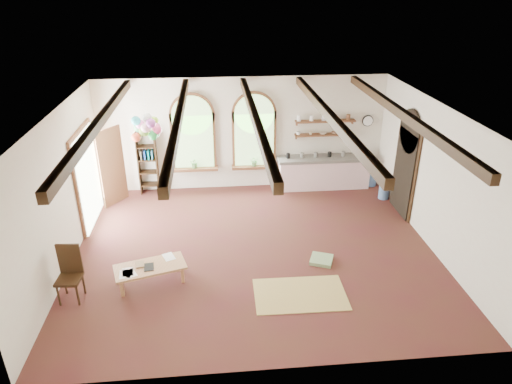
{
  "coord_description": "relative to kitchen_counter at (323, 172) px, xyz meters",
  "views": [
    {
      "loc": [
        -0.81,
        -8.76,
        5.63
      ],
      "look_at": [
        0.08,
        0.6,
        1.16
      ],
      "focal_mm": 32.0,
      "sensor_mm": 36.0,
      "label": 1
    }
  ],
  "objects": [
    {
      "name": "left_doorway",
      "position": [
        -6.25,
        -1.4,
        0.67
      ],
      "size": [
        0.1,
        1.9,
        2.5
      ],
      "primitive_type": "cube",
      "color": "brown",
      "rests_on": "floor"
    },
    {
      "name": "ceiling_beams",
      "position": [
        -2.3,
        -3.2,
        2.62
      ],
      "size": [
        6.2,
        6.8,
        0.18
      ],
      "primitive_type": null,
      "color": "#311E0F",
      "rests_on": "ceiling"
    },
    {
      "name": "water_jug_a",
      "position": [
        1.45,
        0.0,
        -0.21
      ],
      "size": [
        0.32,
        0.32,
        0.63
      ],
      "color": "#547CB5",
      "rests_on": "floor"
    },
    {
      "name": "bookshelf",
      "position": [
        -5.0,
        0.12,
        0.42
      ],
      "size": [
        0.53,
        0.32,
        1.8
      ],
      "color": "#311E0F",
      "rests_on": "floor"
    },
    {
      "name": "floor_mat",
      "position": [
        -1.57,
        -4.9,
        -0.47
      ],
      "size": [
        1.8,
        1.13,
        0.02
      ],
      "primitive_type": "cube",
      "rotation": [
        0.0,
        0.0,
        -0.02
      ],
      "color": "tan",
      "rests_on": "floor"
    },
    {
      "name": "shelf_bowl_a",
      "position": [
        -0.05,
        0.18,
        1.12
      ],
      "size": [
        0.22,
        0.22,
        0.05
      ],
      "primitive_type": "imported",
      "color": "beige",
      "rests_on": "wall_shelf_lower"
    },
    {
      "name": "shelf_cup_a",
      "position": [
        -0.75,
        0.18,
        1.14
      ],
      "size": [
        0.12,
        0.1,
        0.1
      ],
      "primitive_type": "imported",
      "color": "white",
      "rests_on": "wall_shelf_lower"
    },
    {
      "name": "side_chair",
      "position": [
        -5.95,
        -4.59,
        -0.16
      ],
      "size": [
        0.47,
        0.47,
        1.11
      ],
      "color": "#311E0F",
      "rests_on": "floor"
    },
    {
      "name": "wall_shelf_upper",
      "position": [
        0.0,
        0.18,
        1.47
      ],
      "size": [
        1.7,
        0.24,
        0.04
      ],
      "primitive_type": "cube",
      "color": "brown",
      "rests_on": "wall_back"
    },
    {
      "name": "wall_shelf_lower",
      "position": [
        0.0,
        0.18,
        1.07
      ],
      "size": [
        1.7,
        0.24,
        0.04
      ],
      "primitive_type": "cube",
      "color": "brown",
      "rests_on": "wall_back"
    },
    {
      "name": "balloon_cluster",
      "position": [
        -4.72,
        -1.23,
        1.86
      ],
      "size": [
        0.72,
        0.8,
        1.14
      ],
      "color": "white",
      "rests_on": "floor"
    },
    {
      "name": "floor",
      "position": [
        -2.3,
        -3.2,
        -0.48
      ],
      "size": [
        8.0,
        8.0,
        0.0
      ],
      "primitive_type": "plane",
      "color": "#502121",
      "rests_on": "ground"
    },
    {
      "name": "shelf_bowl_b",
      "position": [
        0.3,
        0.18,
        1.12
      ],
      "size": [
        0.2,
        0.2,
        0.06
      ],
      "primitive_type": "imported",
      "color": "#8C664C",
      "rests_on": "wall_shelf_lower"
    },
    {
      "name": "right_doorway",
      "position": [
        1.65,
        -1.7,
        0.62
      ],
      "size": [
        0.1,
        1.3,
        2.4
      ],
      "primitive_type": "cube",
      "color": "black",
      "rests_on": "floor"
    },
    {
      "name": "water_jug_b",
      "position": [
        1.52,
        -0.9,
        -0.24
      ],
      "size": [
        0.28,
        0.28,
        0.55
      ],
      "color": "#547CB5",
      "rests_on": "floor"
    },
    {
      "name": "potted_plant_right",
      "position": [
        -2.0,
        0.12,
        0.37
      ],
      "size": [
        0.27,
        0.23,
        0.3
      ],
      "primitive_type": "imported",
      "color": "#598C4C",
      "rests_on": "window_right"
    },
    {
      "name": "potted_plant_left",
      "position": [
        -3.7,
        0.12,
        0.37
      ],
      "size": [
        0.27,
        0.23,
        0.3
      ],
      "primitive_type": "imported",
      "color": "#598C4C",
      "rests_on": "window_left"
    },
    {
      "name": "tablet",
      "position": [
        -4.51,
        -4.26,
        -0.07
      ],
      "size": [
        0.23,
        0.3,
        0.01
      ],
      "primitive_type": "cube",
      "rotation": [
        0.0,
        0.0,
        0.13
      ],
      "color": "black",
      "rests_on": "coffee_table"
    },
    {
      "name": "floor_cushion",
      "position": [
        -0.9,
        -3.81,
        -0.44
      ],
      "size": [
        0.6,
        0.6,
        0.08
      ],
      "primitive_type": "cube",
      "rotation": [
        0.0,
        0.0,
        -0.38
      ],
      "color": "#819F6E",
      "rests_on": "floor"
    },
    {
      "name": "window_right",
      "position": [
        -2.0,
        0.23,
        1.16
      ],
      "size": [
        1.3,
        0.28,
        2.2
      ],
      "color": "brown",
      "rests_on": "floor"
    },
    {
      "name": "shelf_cup_b",
      "position": [
        -0.4,
        0.18,
        1.14
      ],
      "size": [
        0.1,
        0.1,
        0.09
      ],
      "primitive_type": "imported",
      "color": "beige",
      "rests_on": "wall_shelf_lower"
    },
    {
      "name": "window_left",
      "position": [
        -3.7,
        0.23,
        1.16
      ],
      "size": [
        1.3,
        0.28,
        2.2
      ],
      "color": "brown",
      "rests_on": "floor"
    },
    {
      "name": "shelf_vase",
      "position": [
        0.65,
        0.18,
        1.19
      ],
      "size": [
        0.18,
        0.18,
        0.19
      ],
      "primitive_type": "imported",
      "color": "slate",
      "rests_on": "wall_shelf_lower"
    },
    {
      "name": "kitchen_counter",
      "position": [
        0.0,
        0.0,
        0.0
      ],
      "size": [
        2.68,
        0.62,
        0.94
      ],
      "color": "white",
      "rests_on": "floor"
    },
    {
      "name": "wall_clock",
      "position": [
        1.25,
        0.25,
        1.42
      ],
      "size": [
        0.32,
        0.04,
        0.32
      ],
      "primitive_type": "cylinder",
      "rotation": [
        1.57,
        0.0,
        0.0
      ],
      "color": "black",
      "rests_on": "wall_back"
    },
    {
      "name": "table_book",
      "position": [
        -4.79,
        -4.18,
        -0.07
      ],
      "size": [
        0.21,
        0.27,
        0.02
      ],
      "primitive_type": "imported",
      "rotation": [
        0.0,
        0.0,
        0.18
      ],
      "color": "olive",
      "rests_on": "coffee_table"
    },
    {
      "name": "coffee_table",
      "position": [
        -4.5,
        -4.22,
        -0.13
      ],
      "size": [
        1.51,
        1.0,
        0.4
      ],
      "color": "tan",
      "rests_on": "floor"
    }
  ]
}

